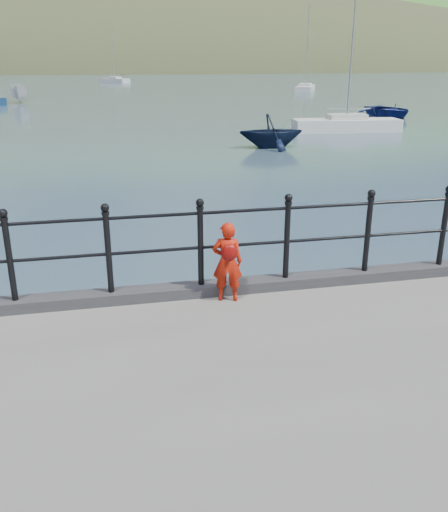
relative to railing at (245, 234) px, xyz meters
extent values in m
plane|color=#2D4251|center=(0.00, 0.15, -1.82)|extent=(600.00, 600.00, 0.00)
cube|color=#28282B|center=(0.00, 0.00, -0.75)|extent=(60.00, 0.30, 0.15)
cylinder|color=black|center=(0.00, 0.00, -0.15)|extent=(18.00, 0.04, 0.04)
cylinder|color=black|center=(0.00, 0.00, 0.32)|extent=(18.00, 0.04, 0.04)
cylinder|color=black|center=(-3.00, 0.00, -0.15)|extent=(0.08, 0.08, 1.05)
sphere|color=black|center=(-3.00, 0.00, 0.47)|extent=(0.11, 0.11, 0.11)
cylinder|color=black|center=(-1.80, 0.00, -0.15)|extent=(0.08, 0.08, 1.05)
sphere|color=black|center=(-1.80, 0.00, 0.47)|extent=(0.11, 0.11, 0.11)
cylinder|color=black|center=(-0.60, 0.00, -0.15)|extent=(0.08, 0.08, 1.05)
sphere|color=black|center=(-0.60, 0.00, 0.47)|extent=(0.11, 0.11, 0.11)
cylinder|color=black|center=(0.60, 0.00, -0.15)|extent=(0.08, 0.08, 1.05)
sphere|color=black|center=(0.60, 0.00, 0.47)|extent=(0.11, 0.11, 0.11)
cylinder|color=black|center=(1.80, 0.00, -0.15)|extent=(0.08, 0.08, 1.05)
sphere|color=black|center=(1.80, 0.00, 0.47)|extent=(0.11, 0.11, 0.11)
cylinder|color=black|center=(3.00, 0.00, -0.15)|extent=(0.08, 0.08, 1.05)
ellipsoid|color=#333A21|center=(20.00, 195.15, -17.22)|extent=(400.00, 100.00, 88.00)
ellipsoid|color=#387026|center=(60.00, 255.15, -29.12)|extent=(600.00, 180.00, 156.00)
cube|color=silver|center=(-12.00, 181.15, 1.18)|extent=(9.00, 6.00, 6.00)
cube|color=#4C4744|center=(-12.00, 181.15, 5.18)|extent=(9.50, 6.50, 2.00)
cube|color=silver|center=(18.00, 181.15, 1.18)|extent=(9.00, 6.00, 6.00)
cube|color=#4C4744|center=(18.00, 181.15, 5.18)|extent=(9.50, 6.50, 2.00)
cube|color=silver|center=(45.00, 181.15, 1.18)|extent=(9.00, 6.00, 6.00)
cube|color=#4C4744|center=(45.00, 181.15, 5.18)|extent=(9.50, 6.50, 2.00)
imported|color=red|center=(-0.29, -0.25, -0.28)|extent=(0.44, 0.34, 1.08)
ellipsoid|color=red|center=(-0.29, -0.38, -0.11)|extent=(0.22, 0.11, 0.23)
imported|color=navy|center=(18.88, 31.00, -1.35)|extent=(3.85, 4.99, 0.95)
imported|color=silver|center=(-9.57, 50.75, -0.93)|extent=(2.17, 4.77, 1.79)
imported|color=black|center=(6.02, 18.44, -1.02)|extent=(3.11, 2.70, 1.61)
cube|color=silver|center=(0.77, 98.01, -1.57)|extent=(5.37, 6.04, 0.90)
cube|color=beige|center=(0.77, 98.01, -1.07)|extent=(2.39, 2.52, 0.50)
cylinder|color=#A5A5A8|center=(0.77, 98.01, 3.04)|extent=(0.10, 0.10, 8.32)
cylinder|color=#A5A5A8|center=(0.77, 98.01, -0.52)|extent=(1.81, 2.23, 0.06)
cube|color=silver|center=(12.22, 23.61, -1.57)|extent=(6.39, 2.43, 0.90)
cube|color=beige|center=(12.22, 23.61, -1.07)|extent=(2.31, 1.45, 0.50)
cylinder|color=#A5A5A8|center=(12.22, 23.61, 2.71)|extent=(0.10, 0.10, 7.68)
cylinder|color=#A5A5A8|center=(12.22, 23.61, -0.52)|extent=(2.79, 0.38, 0.06)
cube|color=silver|center=(24.51, 63.80, -1.57)|extent=(5.14, 7.78, 0.90)
cube|color=beige|center=(24.51, 63.80, -1.07)|extent=(2.45, 3.03, 0.50)
cylinder|color=#A5A5A8|center=(24.51, 63.80, 3.78)|extent=(0.10, 0.10, 9.80)
cylinder|color=#A5A5A8|center=(24.51, 63.80, -0.52)|extent=(1.52, 3.13, 0.06)
camera|label=1|loc=(-1.74, -6.70, 2.21)|focal=38.00mm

